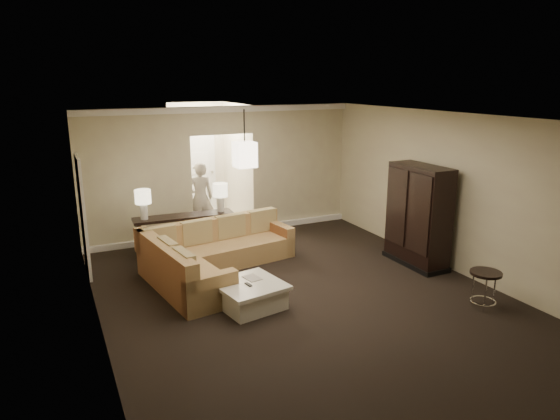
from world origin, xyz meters
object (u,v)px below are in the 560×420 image
drink_table (485,282)px  person (200,194)px  armoire (418,218)px  console_table (185,230)px  coffee_table (250,294)px  sectional_sofa (210,256)px

drink_table → person: (-2.74, 5.50, 0.47)m
armoire → console_table: bearing=146.0°
coffee_table → console_table: 2.88m
sectional_sofa → person: (0.57, 2.45, 0.55)m
sectional_sofa → armoire: (3.61, -1.15, 0.55)m
sectional_sofa → console_table: sectional_sofa is taller
coffee_table → person: 4.04m
sectional_sofa → console_table: 1.36m
sectional_sofa → person: bearing=68.5°
sectional_sofa → armoire: armoire is taller
armoire → drink_table: 1.98m
coffee_table → drink_table: 3.53m
person → console_table: bearing=62.3°
console_table → armoire: size_ratio=1.06×
coffee_table → drink_table: size_ratio=1.90×
person → armoire: bearing=133.6°
coffee_table → drink_table: drink_table is taller
armoire → coffee_table: bearing=-174.1°
console_table → drink_table: (3.40, -4.40, -0.04)m
sectional_sofa → console_table: (-0.10, 1.35, 0.11)m
sectional_sofa → drink_table: size_ratio=5.08×
coffee_table → person: person is taller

